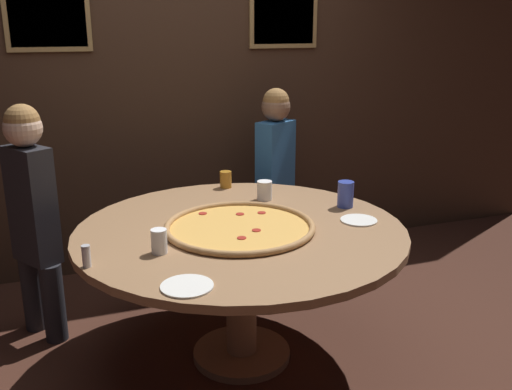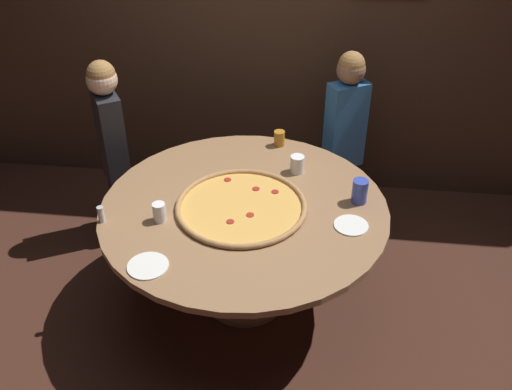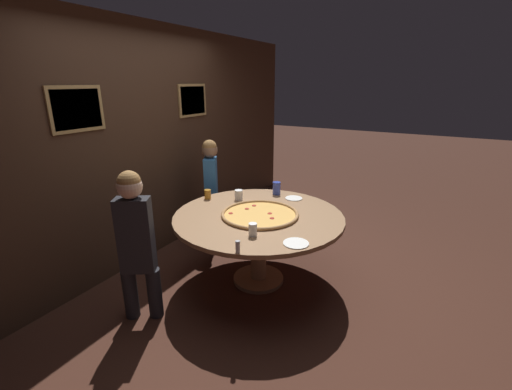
{
  "view_description": "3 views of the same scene",
  "coord_description": "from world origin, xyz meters",
  "px_view_note": "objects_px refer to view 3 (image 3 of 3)",
  "views": [
    {
      "loc": [
        -0.85,
        -2.56,
        1.73
      ],
      "look_at": [
        0.07,
        -0.02,
        0.91
      ],
      "focal_mm": 40.0,
      "sensor_mm": 36.0,
      "label": 1
    },
    {
      "loc": [
        0.38,
        -2.62,
        2.68
      ],
      "look_at": [
        0.07,
        -0.0,
        0.83
      ],
      "focal_mm": 40.0,
      "sensor_mm": 36.0,
      "label": 2
    },
    {
      "loc": [
        -2.74,
        -1.49,
        1.99
      ],
      "look_at": [
        0.03,
        0.04,
        0.93
      ],
      "focal_mm": 24.0,
      "sensor_mm": 36.0,
      "label": 3
    }
  ],
  "objects_px": {
    "drink_cup_far_right": "(239,195)",
    "drink_cup_centre_back": "(277,188)",
    "white_plate_far_back": "(294,198)",
    "dining_table": "(258,226)",
    "giant_pizza": "(260,214)",
    "white_plate_near_front": "(296,243)",
    "diner_far_right": "(211,185)",
    "diner_centre_back": "(136,239)",
    "condiment_shaker": "(238,247)",
    "drink_cup_far_left": "(208,194)",
    "drink_cup_front_edge": "(253,230)"
  },
  "relations": [
    {
      "from": "dining_table",
      "to": "drink_cup_far_left",
      "type": "height_order",
      "value": "drink_cup_far_left"
    },
    {
      "from": "drink_cup_far_right",
      "to": "drink_cup_far_left",
      "type": "bearing_deg",
      "value": 113.39
    },
    {
      "from": "white_plate_far_back",
      "to": "diner_centre_back",
      "type": "bearing_deg",
      "value": 155.44
    },
    {
      "from": "drink_cup_centre_back",
      "to": "drink_cup_far_left",
      "type": "height_order",
      "value": "drink_cup_centre_back"
    },
    {
      "from": "drink_cup_far_left",
      "to": "giant_pizza",
      "type": "bearing_deg",
      "value": -101.89
    },
    {
      "from": "drink_cup_centre_back",
      "to": "diner_centre_back",
      "type": "relative_size",
      "value": 0.11
    },
    {
      "from": "drink_cup_centre_back",
      "to": "drink_cup_far_left",
      "type": "distance_m",
      "value": 0.79
    },
    {
      "from": "dining_table",
      "to": "diner_far_right",
      "type": "height_order",
      "value": "diner_far_right"
    },
    {
      "from": "dining_table",
      "to": "diner_centre_back",
      "type": "relative_size",
      "value": 1.25
    },
    {
      "from": "diner_far_right",
      "to": "white_plate_far_back",
      "type": "bearing_deg",
      "value": 60.5
    },
    {
      "from": "drink_cup_front_edge",
      "to": "condiment_shaker",
      "type": "height_order",
      "value": "drink_cup_front_edge"
    },
    {
      "from": "white_plate_far_back",
      "to": "white_plate_near_front",
      "type": "bearing_deg",
      "value": -156.17
    },
    {
      "from": "drink_cup_far_right",
      "to": "diner_centre_back",
      "type": "bearing_deg",
      "value": 170.53
    },
    {
      "from": "diner_centre_back",
      "to": "dining_table",
      "type": "bearing_deg",
      "value": -153.74
    },
    {
      "from": "drink_cup_far_left",
      "to": "white_plate_far_back",
      "type": "relative_size",
      "value": 0.54
    },
    {
      "from": "giant_pizza",
      "to": "white_plate_far_back",
      "type": "distance_m",
      "value": 0.63
    },
    {
      "from": "drink_cup_far_right",
      "to": "condiment_shaker",
      "type": "relative_size",
      "value": 1.14
    },
    {
      "from": "drink_cup_centre_back",
      "to": "diner_centre_back",
      "type": "height_order",
      "value": "diner_centre_back"
    },
    {
      "from": "drink_cup_centre_back",
      "to": "dining_table",
      "type": "bearing_deg",
      "value": -169.61
    },
    {
      "from": "giant_pizza",
      "to": "white_plate_far_back",
      "type": "height_order",
      "value": "giant_pizza"
    },
    {
      "from": "drink_cup_centre_back",
      "to": "condiment_shaker",
      "type": "height_order",
      "value": "drink_cup_centre_back"
    },
    {
      "from": "drink_cup_centre_back",
      "to": "drink_cup_far_left",
      "type": "xyz_separation_m",
      "value": [
        -0.51,
        0.6,
        -0.02
      ]
    },
    {
      "from": "drink_cup_far_right",
      "to": "condiment_shaker",
      "type": "distance_m",
      "value": 1.22
    },
    {
      "from": "white_plate_near_front",
      "to": "drink_cup_centre_back",
      "type": "bearing_deg",
      "value": 32.76
    },
    {
      "from": "dining_table",
      "to": "white_plate_near_front",
      "type": "bearing_deg",
      "value": -125.95
    },
    {
      "from": "giant_pizza",
      "to": "diner_centre_back",
      "type": "relative_size",
      "value": 0.57
    },
    {
      "from": "drink_cup_far_right",
      "to": "drink_cup_centre_back",
      "type": "xyz_separation_m",
      "value": [
        0.38,
        -0.28,
        0.02
      ]
    },
    {
      "from": "diner_far_right",
      "to": "drink_cup_front_edge",
      "type": "bearing_deg",
      "value": 18.42
    },
    {
      "from": "white_plate_far_back",
      "to": "drink_cup_centre_back",
      "type": "bearing_deg",
      "value": 78.6
    },
    {
      "from": "giant_pizza",
      "to": "drink_cup_centre_back",
      "type": "bearing_deg",
      "value": 12.0
    },
    {
      "from": "condiment_shaker",
      "to": "drink_cup_centre_back",
      "type": "bearing_deg",
      "value": 14.04
    },
    {
      "from": "dining_table",
      "to": "white_plate_near_front",
      "type": "relative_size",
      "value": 7.94
    },
    {
      "from": "drink_cup_far_right",
      "to": "diner_far_right",
      "type": "distance_m",
      "value": 0.68
    },
    {
      "from": "giant_pizza",
      "to": "drink_cup_far_right",
      "type": "height_order",
      "value": "drink_cup_far_right"
    },
    {
      "from": "dining_table",
      "to": "condiment_shaker",
      "type": "xyz_separation_m",
      "value": [
        -0.76,
        -0.23,
        0.17
      ]
    },
    {
      "from": "drink_cup_far_left",
      "to": "drink_cup_centre_back",
      "type": "bearing_deg",
      "value": -49.45
    },
    {
      "from": "drink_cup_far_right",
      "to": "white_plate_far_back",
      "type": "height_order",
      "value": "drink_cup_far_right"
    },
    {
      "from": "white_plate_near_front",
      "to": "diner_far_right",
      "type": "distance_m",
      "value": 1.86
    },
    {
      "from": "giant_pizza",
      "to": "diner_far_right",
      "type": "distance_m",
      "value": 1.19
    },
    {
      "from": "diner_far_right",
      "to": "white_plate_near_front",
      "type": "bearing_deg",
      "value": 26.93
    },
    {
      "from": "dining_table",
      "to": "giant_pizza",
      "type": "distance_m",
      "value": 0.14
    },
    {
      "from": "drink_cup_far_right",
      "to": "diner_centre_back",
      "type": "height_order",
      "value": "diner_centre_back"
    },
    {
      "from": "drink_cup_far_right",
      "to": "condiment_shaker",
      "type": "height_order",
      "value": "drink_cup_far_right"
    },
    {
      "from": "drink_cup_far_right",
      "to": "dining_table",
      "type": "bearing_deg",
      "value": -125.03
    },
    {
      "from": "giant_pizza",
      "to": "drink_cup_far_left",
      "type": "height_order",
      "value": "drink_cup_far_left"
    },
    {
      "from": "drink_cup_far_right",
      "to": "drink_cup_centre_back",
      "type": "distance_m",
      "value": 0.47
    },
    {
      "from": "dining_table",
      "to": "drink_cup_far_left",
      "type": "distance_m",
      "value": 0.75
    },
    {
      "from": "drink_cup_centre_back",
      "to": "condiment_shaker",
      "type": "xyz_separation_m",
      "value": [
        -1.42,
        -0.36,
        -0.02
      ]
    },
    {
      "from": "giant_pizza",
      "to": "drink_cup_far_left",
      "type": "relative_size",
      "value": 7.31
    },
    {
      "from": "drink_cup_far_left",
      "to": "white_plate_near_front",
      "type": "height_order",
      "value": "drink_cup_far_left"
    }
  ]
}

